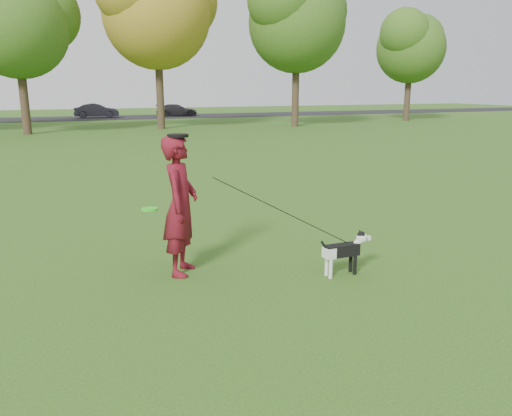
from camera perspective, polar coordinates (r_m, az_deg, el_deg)
name	(u,v)px	position (r m, az deg, el deg)	size (l,w,h in m)	color
ground	(255,272)	(7.46, -0.14, -7.35)	(120.00, 120.00, 0.00)	#285116
road	(85,118)	(46.61, -19.00, 9.68)	(120.00, 7.00, 0.02)	black
man	(180,206)	(7.23, -8.64, 0.26)	(0.74, 0.49, 2.03)	#500B10
dog	(345,249)	(7.36, 10.17, -4.61)	(0.85, 0.17, 0.65)	black
car_mid	(97,111)	(46.65, -17.75, 10.54)	(1.31, 3.75, 1.24)	black
car_right	(177,110)	(47.74, -9.06, 10.98)	(1.53, 3.76, 1.09)	black
man_held_items	(283,211)	(7.22, 3.09, -0.39)	(2.87, 1.11, 1.61)	#28E81D
tree_row	(63,2)	(32.89, -21.16, 21.09)	(51.74, 8.86, 12.01)	#38281C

